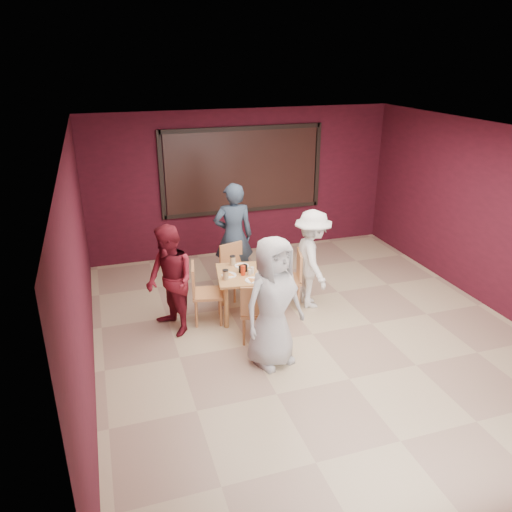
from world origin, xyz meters
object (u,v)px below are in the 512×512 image
object	(u,v)px
diner_left	(170,281)
diner_right	(312,259)
diner_back	(234,236)
chair_left	(202,290)
diner_front	(273,302)
chair_right	(291,276)
dining_table	(247,278)
chair_back	(235,267)
chair_front	(257,309)

from	to	relation	value
diner_left	diner_right	bearing A→B (deg)	73.80
diner_back	diner_right	bearing A→B (deg)	137.80
chair_left	diner_front	distance (m)	1.50
chair_right	dining_table	bearing A→B (deg)	-174.24
chair_back	diner_right	distance (m)	1.30
dining_table	diner_left	bearing A→B (deg)	-172.70
dining_table	diner_back	size ratio (longest dim) A/B	0.56
chair_back	diner_back	bearing A→B (deg)	77.22
chair_front	diner_right	world-z (taller)	diner_right
diner_front	diner_left	bearing A→B (deg)	115.68
chair_front	chair_left	xyz separation A→B (m)	(-0.58, 0.79, 0.01)
chair_right	diner_left	size ratio (longest dim) A/B	0.57
diner_back	diner_left	distance (m)	1.74
chair_front	diner_left	bearing A→B (deg)	148.88
chair_back	chair_right	size ratio (longest dim) A/B	0.96
chair_front	diner_back	world-z (taller)	diner_back
chair_right	chair_back	bearing A→B (deg)	139.04
diner_right	chair_back	bearing A→B (deg)	61.84
chair_back	diner_right	size ratio (longest dim) A/B	0.56
dining_table	chair_back	world-z (taller)	chair_back
chair_back	diner_front	xyz separation A→B (m)	(-0.07, -2.03, 0.37)
diner_front	chair_right	bearing A→B (deg)	42.13
chair_right	diner_right	bearing A→B (deg)	-14.12
diner_back	chair_back	bearing A→B (deg)	82.66
diner_left	diner_back	bearing A→B (deg)	113.82
chair_front	chair_back	bearing A→B (deg)	85.56
chair_left	dining_table	bearing A→B (deg)	-0.12
diner_front	diner_right	distance (m)	1.73
chair_front	diner_left	xyz separation A→B (m)	(-1.06, 0.64, 0.29)
dining_table	chair_left	bearing A→B (deg)	179.88
dining_table	diner_front	distance (m)	1.34
chair_right	diner_right	size ratio (longest dim) A/B	0.58
chair_left	diner_back	distance (m)	1.37
chair_left	diner_back	bearing A→B (deg)	53.58
chair_left	diner_right	size ratio (longest dim) A/B	0.58
dining_table	chair_back	distance (m)	0.72
dining_table	diner_left	world-z (taller)	diner_left
chair_front	chair_back	distance (m)	1.51
chair_front	diner_front	distance (m)	0.64
diner_front	diner_right	xyz separation A→B (m)	(1.11, 1.32, -0.08)
chair_back	diner_right	world-z (taller)	diner_right
diner_front	diner_left	world-z (taller)	diner_front
chair_back	chair_left	distance (m)	1.00
chair_right	diner_right	xyz separation A→B (m)	(0.31, -0.08, 0.27)
chair_front	chair_right	bearing A→B (deg)	45.43
diner_back	dining_table	bearing A→B (deg)	90.59
diner_left	diner_front	bearing A→B (deg)	23.45
chair_back	diner_left	bearing A→B (deg)	-143.75
dining_table	chair_right	size ratio (longest dim) A/B	1.11
dining_table	chair_right	xyz separation A→B (m)	(0.75, 0.08, -0.10)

